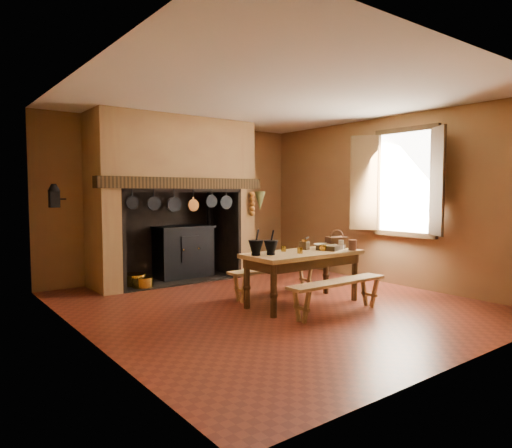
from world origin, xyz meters
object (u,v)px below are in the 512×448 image
at_px(coffee_grinder, 304,245).
at_px(mixing_bowl, 325,246).
at_px(work_table, 303,260).
at_px(iron_range, 184,251).
at_px(bench_front, 338,289).
at_px(wicker_basket, 336,242).

xyz_separation_m(coffee_grinder, mixing_bowl, (0.29, -0.12, -0.03)).
bearing_deg(coffee_grinder, work_table, -156.70).
relative_size(iron_range, bench_front, 1.05).
distance_m(work_table, coffee_grinder, 0.32).
relative_size(bench_front, wicker_basket, 4.59).
bearing_deg(work_table, mixing_bowl, 6.34).
xyz_separation_m(coffee_grinder, wicker_basket, (0.54, -0.11, 0.02)).
bearing_deg(wicker_basket, coffee_grinder, -172.63).
height_order(iron_range, bench_front, iron_range).
bearing_deg(bench_front, work_table, 90.00).
height_order(iron_range, work_table, iron_range).
relative_size(work_table, bench_front, 1.10).
bearing_deg(coffee_grinder, wicker_basket, -29.68).
bearing_deg(work_table, wicker_basket, 5.14).
xyz_separation_m(bench_front, wicker_basket, (0.74, 0.71, 0.49)).
bearing_deg(work_table, iron_range, 97.71).
xyz_separation_m(bench_front, mixing_bowl, (0.49, 0.70, 0.44)).
distance_m(iron_range, work_table, 2.75).
bearing_deg(mixing_bowl, work_table, -173.66).
distance_m(iron_range, coffee_grinder, 2.63).
height_order(bench_front, wicker_basket, wicker_basket).
distance_m(coffee_grinder, mixing_bowl, 0.32).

